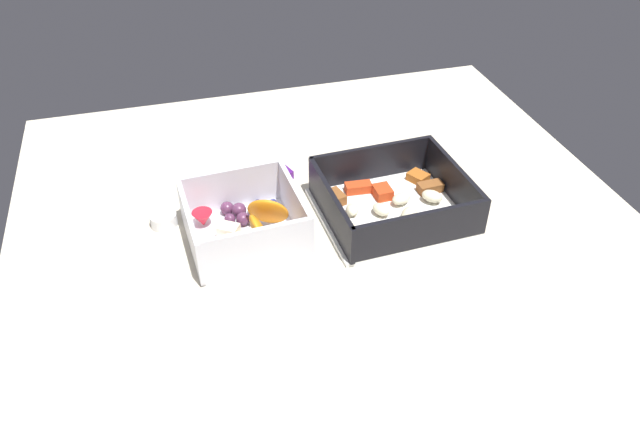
# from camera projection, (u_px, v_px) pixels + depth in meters

# --- Properties ---
(table_surface) EXTENTS (0.80, 0.80, 0.02)m
(table_surface) POSITION_uv_depth(u_px,v_px,m) (330.00, 233.00, 0.80)
(table_surface) COLOR beige
(table_surface) RESTS_ON ground
(pasta_container) EXTENTS (0.19, 0.17, 0.06)m
(pasta_container) POSITION_uv_depth(u_px,v_px,m) (391.00, 203.00, 0.80)
(pasta_container) COLOR white
(pasta_container) RESTS_ON table_surface
(fruit_bowl) EXTENTS (0.15, 0.14, 0.06)m
(fruit_bowl) POSITION_uv_depth(u_px,v_px,m) (246.00, 223.00, 0.76)
(fruit_bowl) COLOR white
(fruit_bowl) RESTS_ON table_surface
(candy_bar) EXTENTS (0.07, 0.05, 0.01)m
(candy_bar) POSITION_uv_depth(u_px,v_px,m) (268.00, 179.00, 0.87)
(candy_bar) COLOR #51197A
(candy_bar) RESTS_ON table_surface
(paper_cup_liner) EXTENTS (0.03, 0.03, 0.02)m
(paper_cup_liner) POSITION_uv_depth(u_px,v_px,m) (164.00, 220.00, 0.79)
(paper_cup_liner) COLOR white
(paper_cup_liner) RESTS_ON table_surface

